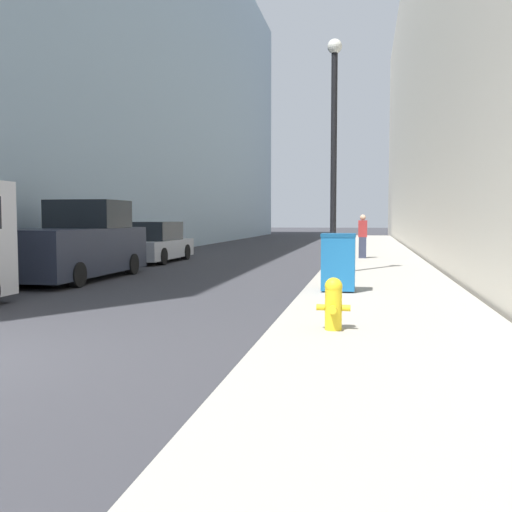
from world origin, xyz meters
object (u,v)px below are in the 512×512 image
at_px(fire_hydrant, 333,302).
at_px(pickup_truck, 76,245).
at_px(trash_bin, 338,262).
at_px(lamppost, 334,146).
at_px(parked_sedan_near, 155,244).
at_px(pedestrian_on_sidewalk, 363,236).

height_order(fire_hydrant, pickup_truck, pickup_truck).
bearing_deg(fire_hydrant, trash_bin, 91.82).
relative_size(lamppost, parked_sedan_near, 1.41).
bearing_deg(lamppost, trash_bin, -85.10).
bearing_deg(pedestrian_on_sidewalk, parked_sedan_near, -168.97).
distance_m(parked_sedan_near, pedestrian_on_sidewalk, 8.27).
bearing_deg(pickup_truck, parked_sedan_near, 91.04).
bearing_deg(trash_bin, pedestrian_on_sidewalk, 87.54).
distance_m(lamppost, pedestrian_on_sidewalk, 7.17).
bearing_deg(lamppost, pedestrian_on_sidewalk, 83.05).
xyz_separation_m(trash_bin, pickup_truck, (-7.54, 2.53, 0.17)).
bearing_deg(fire_hydrant, pedestrian_on_sidewalk, 88.78).
bearing_deg(pedestrian_on_sidewalk, lamppost, -96.95).
bearing_deg(trash_bin, fire_hydrant, -88.18).
height_order(pickup_truck, pedestrian_on_sidewalk, pickup_truck).
relative_size(lamppost, pickup_truck, 1.20).
distance_m(fire_hydrant, lamppost, 8.97).
relative_size(lamppost, pedestrian_on_sidewalk, 3.81).
relative_size(trash_bin, lamppost, 0.19).
bearing_deg(fire_hydrant, pickup_truck, 138.25).
bearing_deg(lamppost, parked_sedan_near, 145.70).
bearing_deg(parked_sedan_near, pickup_truck, -88.96).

